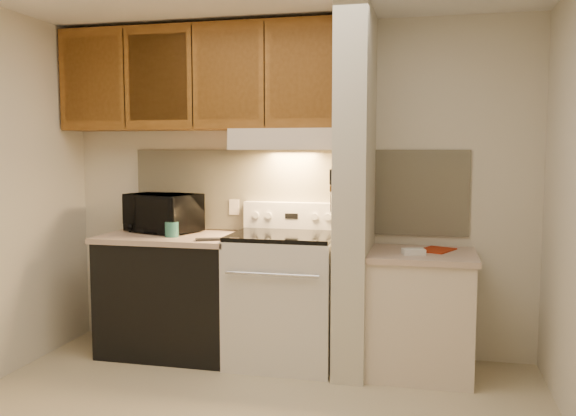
% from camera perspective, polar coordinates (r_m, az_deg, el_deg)
% --- Properties ---
extents(wall_back, '(3.60, 2.50, 0.02)m').
position_cam_1_polar(wall_back, '(4.69, 0.61, 1.81)').
color(wall_back, beige).
rests_on(wall_back, floor).
extents(backsplash, '(2.60, 0.02, 0.63)m').
position_cam_1_polar(backsplash, '(4.68, 0.57, 1.62)').
color(backsplash, beige).
rests_on(backsplash, wall_back).
extents(range_body, '(0.76, 0.65, 0.92)m').
position_cam_1_polar(range_body, '(4.48, -0.38, -8.60)').
color(range_body, silver).
rests_on(range_body, floor).
extents(oven_window, '(0.50, 0.01, 0.30)m').
position_cam_1_polar(oven_window, '(4.17, -1.41, -9.10)').
color(oven_window, black).
rests_on(oven_window, range_body).
extents(oven_handle, '(0.65, 0.02, 0.02)m').
position_cam_1_polar(oven_handle, '(4.09, -1.55, -6.24)').
color(oven_handle, silver).
rests_on(oven_handle, range_body).
extents(cooktop, '(0.74, 0.64, 0.03)m').
position_cam_1_polar(cooktop, '(4.39, -0.38, -2.58)').
color(cooktop, black).
rests_on(cooktop, range_body).
extents(range_backguard, '(0.76, 0.08, 0.20)m').
position_cam_1_polar(range_backguard, '(4.65, 0.44, -0.70)').
color(range_backguard, silver).
rests_on(range_backguard, range_body).
extents(range_display, '(0.10, 0.01, 0.04)m').
position_cam_1_polar(range_display, '(4.61, 0.33, -0.75)').
color(range_display, black).
rests_on(range_display, range_backguard).
extents(range_knob_left_outer, '(0.05, 0.02, 0.05)m').
position_cam_1_polar(range_knob_left_outer, '(4.68, -3.03, -0.67)').
color(range_knob_left_outer, silver).
rests_on(range_knob_left_outer, range_backguard).
extents(range_knob_left_inner, '(0.05, 0.02, 0.05)m').
position_cam_1_polar(range_knob_left_inner, '(4.65, -1.84, -0.70)').
color(range_knob_left_inner, silver).
rests_on(range_knob_left_inner, range_backguard).
extents(range_knob_right_inner, '(0.05, 0.02, 0.05)m').
position_cam_1_polar(range_knob_right_inner, '(4.57, 2.52, -0.81)').
color(range_knob_right_inner, silver).
rests_on(range_knob_right_inner, range_backguard).
extents(range_knob_right_outer, '(0.05, 0.02, 0.05)m').
position_cam_1_polar(range_knob_right_outer, '(4.55, 3.76, -0.84)').
color(range_knob_right_outer, silver).
rests_on(range_knob_right_outer, range_backguard).
extents(dishwasher_front, '(1.00, 0.63, 0.87)m').
position_cam_1_polar(dishwasher_front, '(4.77, -10.78, -8.13)').
color(dishwasher_front, black).
rests_on(dishwasher_front, floor).
extents(left_countertop, '(1.04, 0.67, 0.04)m').
position_cam_1_polar(left_countertop, '(4.69, -10.88, -2.72)').
color(left_countertop, '#C6A996').
rests_on(left_countertop, dishwasher_front).
extents(spoon_rest, '(0.24, 0.16, 0.02)m').
position_cam_1_polar(spoon_rest, '(4.35, -7.14, -2.92)').
color(spoon_rest, black).
rests_on(spoon_rest, left_countertop).
extents(teal_jar, '(0.11, 0.11, 0.11)m').
position_cam_1_polar(teal_jar, '(4.57, -10.83, -1.97)').
color(teal_jar, '#2A6960').
rests_on(teal_jar, left_countertop).
extents(outlet, '(0.08, 0.01, 0.12)m').
position_cam_1_polar(outlet, '(4.81, -5.05, 0.08)').
color(outlet, beige).
rests_on(outlet, backsplash).
extents(microwave, '(0.63, 0.52, 0.30)m').
position_cam_1_polar(microwave, '(4.85, -11.62, -0.45)').
color(microwave, black).
rests_on(microwave, left_countertop).
extents(partition_pillar, '(0.22, 0.70, 2.50)m').
position_cam_1_polar(partition_pillar, '(4.26, 6.29, 1.40)').
color(partition_pillar, beige).
rests_on(partition_pillar, floor).
extents(pillar_trim, '(0.01, 0.70, 0.04)m').
position_cam_1_polar(pillar_trim, '(4.27, 4.75, 2.10)').
color(pillar_trim, brown).
rests_on(pillar_trim, partition_pillar).
extents(knife_strip, '(0.02, 0.42, 0.04)m').
position_cam_1_polar(knife_strip, '(4.22, 4.57, 2.34)').
color(knife_strip, black).
rests_on(knife_strip, partition_pillar).
extents(knife_blade_a, '(0.01, 0.03, 0.16)m').
position_cam_1_polar(knife_blade_a, '(4.07, 4.04, 0.81)').
color(knife_blade_a, silver).
rests_on(knife_blade_a, knife_strip).
extents(knife_handle_a, '(0.02, 0.02, 0.10)m').
position_cam_1_polar(knife_handle_a, '(4.05, 4.04, 2.92)').
color(knife_handle_a, black).
rests_on(knife_handle_a, knife_strip).
extents(knife_blade_b, '(0.01, 0.04, 0.18)m').
position_cam_1_polar(knife_blade_b, '(4.14, 4.21, 0.75)').
color(knife_blade_b, silver).
rests_on(knife_blade_b, knife_strip).
extents(knife_handle_b, '(0.02, 0.02, 0.10)m').
position_cam_1_polar(knife_handle_b, '(4.14, 4.23, 2.97)').
color(knife_handle_b, black).
rests_on(knife_handle_b, knife_strip).
extents(knife_blade_c, '(0.01, 0.04, 0.20)m').
position_cam_1_polar(knife_blade_c, '(4.24, 4.42, 0.73)').
color(knife_blade_c, silver).
rests_on(knife_blade_c, knife_strip).
extents(knife_handle_c, '(0.02, 0.02, 0.10)m').
position_cam_1_polar(knife_handle_c, '(4.23, 4.43, 3.02)').
color(knife_handle_c, black).
rests_on(knife_handle_c, knife_strip).
extents(knife_blade_d, '(0.01, 0.04, 0.16)m').
position_cam_1_polar(knife_blade_d, '(4.31, 4.55, 1.06)').
color(knife_blade_d, silver).
rests_on(knife_blade_d, knife_strip).
extents(knife_handle_d, '(0.02, 0.02, 0.10)m').
position_cam_1_polar(knife_handle_d, '(4.29, 4.55, 3.05)').
color(knife_handle_d, black).
rests_on(knife_handle_d, knife_strip).
extents(knife_blade_e, '(0.01, 0.04, 0.18)m').
position_cam_1_polar(knife_blade_e, '(4.38, 4.69, 1.00)').
color(knife_blade_e, silver).
rests_on(knife_blade_e, knife_strip).
extents(knife_handle_e, '(0.02, 0.02, 0.10)m').
position_cam_1_polar(knife_handle_e, '(4.38, 4.74, 3.10)').
color(knife_handle_e, black).
rests_on(knife_handle_e, knife_strip).
extents(oven_mitt, '(0.03, 0.10, 0.24)m').
position_cam_1_polar(oven_mitt, '(4.45, 4.86, 1.13)').
color(oven_mitt, gray).
rests_on(oven_mitt, partition_pillar).
extents(right_cab_base, '(0.70, 0.60, 0.81)m').
position_cam_1_polar(right_cab_base, '(4.37, 12.25, -9.83)').
color(right_cab_base, beige).
rests_on(right_cab_base, floor).
extents(right_countertop, '(0.74, 0.64, 0.04)m').
position_cam_1_polar(right_countertop, '(4.28, 12.37, -4.34)').
color(right_countertop, '#C6A996').
rests_on(right_countertop, right_cab_base).
extents(red_folder, '(0.29, 0.33, 0.01)m').
position_cam_1_polar(red_folder, '(4.38, 13.70, -3.83)').
color(red_folder, '#98260D').
rests_on(red_folder, right_countertop).
extents(white_box, '(0.17, 0.13, 0.04)m').
position_cam_1_polar(white_box, '(4.18, 11.67, -4.02)').
color(white_box, white).
rests_on(white_box, right_countertop).
extents(range_hood, '(0.78, 0.44, 0.15)m').
position_cam_1_polar(range_hood, '(4.47, -0.01, 6.44)').
color(range_hood, beige).
rests_on(range_hood, upper_cabinets).
extents(hood_lip, '(0.78, 0.04, 0.06)m').
position_cam_1_polar(hood_lip, '(4.26, -0.65, 5.88)').
color(hood_lip, beige).
rests_on(hood_lip, range_hood).
extents(upper_cabinets, '(2.18, 0.33, 0.77)m').
position_cam_1_polar(upper_cabinets, '(4.75, -8.20, 11.89)').
color(upper_cabinets, brown).
rests_on(upper_cabinets, wall_back).
extents(cab_door_a, '(0.46, 0.01, 0.63)m').
position_cam_1_polar(cab_door_a, '(4.96, -17.90, 11.41)').
color(cab_door_a, brown).
rests_on(cab_door_a, upper_cabinets).
extents(cab_gap_a, '(0.01, 0.01, 0.73)m').
position_cam_1_polar(cab_gap_a, '(4.83, -15.08, 11.65)').
color(cab_gap_a, black).
rests_on(cab_gap_a, upper_cabinets).
extents(cab_door_b, '(0.46, 0.01, 0.63)m').
position_cam_1_polar(cab_door_b, '(4.71, -12.08, 11.88)').
color(cab_door_b, brown).
rests_on(cab_door_b, upper_cabinets).
extents(cab_gap_b, '(0.01, 0.01, 0.73)m').
position_cam_1_polar(cab_gap_b, '(4.60, -8.94, 12.09)').
color(cab_gap_b, black).
rests_on(cab_gap_b, upper_cabinets).
extents(cab_door_c, '(0.46, 0.01, 0.63)m').
position_cam_1_polar(cab_door_c, '(4.50, -5.65, 12.27)').
color(cab_door_c, brown).
rests_on(cab_door_c, upper_cabinets).
extents(cab_gap_c, '(0.01, 0.01, 0.73)m').
position_cam_1_polar(cab_gap_c, '(4.42, -2.23, 12.42)').
color(cab_gap_c, black).
rests_on(cab_gap_c, upper_cabinets).
extents(cab_door_d, '(0.46, 0.01, 0.63)m').
position_cam_1_polar(cab_door_d, '(4.36, 1.31, 12.52)').
color(cab_door_d, brown).
rests_on(cab_door_d, upper_cabinets).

